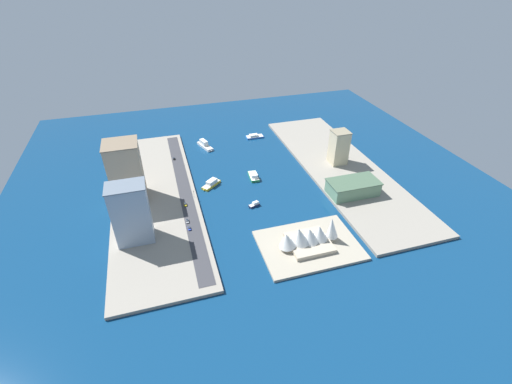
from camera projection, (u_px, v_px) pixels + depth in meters
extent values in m
plane|color=navy|center=(254.00, 182.00, 329.36)|extent=(440.00, 440.00, 0.00)
cube|color=gray|center=(340.00, 167.00, 349.96)|extent=(70.00, 240.00, 2.57)
cube|color=gray|center=(155.00, 197.00, 307.34)|extent=(70.00, 240.00, 2.57)
cube|color=#A89E89|center=(309.00, 245.00, 256.18)|extent=(70.75, 51.30, 2.00)
cube|color=#38383D|center=(185.00, 190.00, 312.79)|extent=(11.11, 228.00, 0.15)
cube|color=blue|center=(255.00, 137.00, 409.54)|extent=(19.70, 8.76, 1.77)
cone|color=blue|center=(263.00, 136.00, 411.99)|extent=(1.59, 1.59, 1.59)
cube|color=white|center=(254.00, 135.00, 408.10)|extent=(9.45, 5.80, 2.22)
cube|color=beige|center=(255.00, 136.00, 409.02)|extent=(18.91, 8.41, 0.10)
cube|color=#2D8C4C|center=(254.00, 177.00, 335.38)|extent=(9.13, 18.88, 2.37)
cone|color=#2D8C4C|center=(251.00, 171.00, 343.35)|extent=(2.28, 2.28, 2.13)
cube|color=white|center=(254.00, 175.00, 331.52)|extent=(6.17, 7.84, 3.51)
cube|color=beige|center=(254.00, 175.00, 334.70)|extent=(8.77, 18.13, 0.10)
cube|color=silver|center=(205.00, 146.00, 388.33)|extent=(14.70, 25.95, 2.64)
cone|color=silver|center=(211.00, 151.00, 379.40)|extent=(3.02, 3.02, 2.37)
cube|color=white|center=(204.00, 142.00, 387.96)|extent=(8.26, 12.20, 4.78)
cube|color=beige|center=(205.00, 145.00, 387.57)|extent=(14.11, 24.91, 0.10)
cube|color=#1E284C|center=(254.00, 205.00, 297.31)|extent=(10.06, 6.67, 1.79)
cone|color=#1E284C|center=(249.00, 207.00, 294.83)|extent=(2.05, 2.05, 1.62)
cube|color=white|center=(255.00, 203.00, 296.85)|extent=(5.64, 4.42, 2.07)
cube|color=beige|center=(254.00, 204.00, 296.78)|extent=(9.66, 6.40, 0.10)
cube|color=yellow|center=(211.00, 185.00, 323.44)|extent=(19.43, 17.79, 2.18)
cone|color=yellow|center=(204.00, 190.00, 316.20)|extent=(2.76, 2.76, 1.96)
cube|color=white|center=(212.00, 182.00, 322.66)|extent=(11.36, 10.76, 3.47)
cube|color=beige|center=(211.00, 184.00, 322.80)|extent=(18.66, 17.08, 0.10)
cube|color=#C6B793|center=(339.00, 148.00, 346.20)|extent=(15.45, 15.26, 32.95)
cube|color=gray|center=(341.00, 132.00, 336.81)|extent=(16.06, 15.87, 0.80)
cube|color=#8C9EB2|center=(131.00, 214.00, 246.98)|extent=(25.29, 17.32, 45.59)
cube|color=slate|center=(124.00, 186.00, 234.08)|extent=(26.30, 18.02, 0.80)
cube|color=tan|center=(126.00, 172.00, 289.21)|extent=(26.05, 24.41, 51.05)
cube|color=#7C6B55|center=(119.00, 143.00, 274.79)|extent=(27.09, 25.39, 0.80)
cube|color=slate|center=(353.00, 188.00, 305.98)|extent=(41.93, 22.45, 11.69)
cube|color=#47624A|center=(354.00, 182.00, 302.51)|extent=(43.61, 23.35, 0.80)
cylinder|color=black|center=(187.00, 206.00, 293.02)|extent=(0.26, 0.64, 0.64)
cylinder|color=black|center=(185.00, 206.00, 292.58)|extent=(0.26, 0.64, 0.64)
cylinder|color=black|center=(186.00, 204.00, 295.62)|extent=(0.26, 0.64, 0.64)
cylinder|color=black|center=(184.00, 204.00, 295.18)|extent=(0.26, 0.64, 0.64)
cube|color=yellow|center=(185.00, 205.00, 293.91)|extent=(2.03, 4.68, 0.88)
cube|color=#262D38|center=(185.00, 204.00, 293.67)|extent=(1.77, 2.63, 0.65)
cylinder|color=black|center=(191.00, 230.00, 267.45)|extent=(0.27, 0.65, 0.64)
cylinder|color=black|center=(189.00, 230.00, 266.99)|extent=(0.27, 0.65, 0.64)
cylinder|color=black|center=(190.00, 227.00, 269.78)|extent=(0.27, 0.65, 0.64)
cylinder|color=black|center=(188.00, 228.00, 269.31)|extent=(0.27, 0.65, 0.64)
cube|color=blue|center=(189.00, 229.00, 268.23)|extent=(2.09, 4.26, 0.73)
cube|color=#262D38|center=(189.00, 228.00, 268.06)|extent=(1.80, 2.40, 0.49)
cylinder|color=black|center=(175.00, 160.00, 359.43)|extent=(0.26, 0.64, 0.64)
cylinder|color=black|center=(173.00, 160.00, 359.06)|extent=(0.26, 0.64, 0.64)
cylinder|color=black|center=(175.00, 158.00, 361.85)|extent=(0.26, 0.64, 0.64)
cylinder|color=black|center=(173.00, 158.00, 361.49)|extent=(0.26, 0.64, 0.64)
cube|color=black|center=(174.00, 159.00, 360.29)|extent=(1.86, 4.35, 0.80)
cube|color=#262D38|center=(174.00, 158.00, 360.10)|extent=(1.62, 2.44, 0.51)
cylinder|color=black|center=(189.00, 222.00, 274.72)|extent=(0.26, 0.64, 0.64)
cylinder|color=black|center=(187.00, 223.00, 274.33)|extent=(0.26, 0.64, 0.64)
cylinder|color=black|center=(188.00, 220.00, 277.42)|extent=(0.26, 0.64, 0.64)
cylinder|color=black|center=(186.00, 220.00, 277.03)|extent=(0.26, 0.64, 0.64)
cube|color=#B7B7BC|center=(187.00, 221.00, 275.73)|extent=(1.96, 4.84, 0.72)
cube|color=#262D38|center=(187.00, 220.00, 275.55)|extent=(1.70, 2.71, 0.61)
cylinder|color=black|center=(194.00, 194.00, 303.02)|extent=(0.18, 0.18, 5.50)
cube|color=black|center=(194.00, 191.00, 301.21)|extent=(0.36, 0.36, 1.00)
sphere|color=red|center=(194.00, 191.00, 301.02)|extent=(0.24, 0.24, 0.24)
sphere|color=yellow|center=(194.00, 191.00, 301.21)|extent=(0.24, 0.24, 0.24)
sphere|color=green|center=(194.00, 192.00, 301.41)|extent=(0.24, 0.24, 0.24)
cube|color=#BCAD93|center=(309.00, 243.00, 254.79)|extent=(29.69, 28.30, 3.00)
cone|color=white|center=(332.00, 228.00, 253.28)|extent=(10.18, 8.38, 17.75)
cone|color=white|center=(320.00, 233.00, 252.42)|extent=(12.19, 10.88, 13.21)
cone|color=white|center=(310.00, 235.00, 250.82)|extent=(13.77, 12.47, 12.73)
cone|color=white|center=(300.00, 236.00, 248.32)|extent=(14.60, 12.24, 15.66)
cone|color=white|center=(287.00, 240.00, 246.84)|extent=(13.62, 12.17, 12.38)
cylinder|color=brown|center=(334.00, 152.00, 370.62)|extent=(0.50, 0.50, 3.00)
sphere|color=#2D7233|center=(334.00, 149.00, 368.59)|extent=(5.39, 5.39, 5.39)
cylinder|color=brown|center=(341.00, 155.00, 364.80)|extent=(0.50, 0.50, 3.80)
sphere|color=#2D7233|center=(341.00, 151.00, 362.34)|extent=(6.31, 6.31, 6.31)
cylinder|color=brown|center=(344.00, 159.00, 357.50)|extent=(0.50, 0.50, 4.34)
sphere|color=#2D7233|center=(344.00, 155.00, 355.30)|extent=(4.49, 4.49, 4.49)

